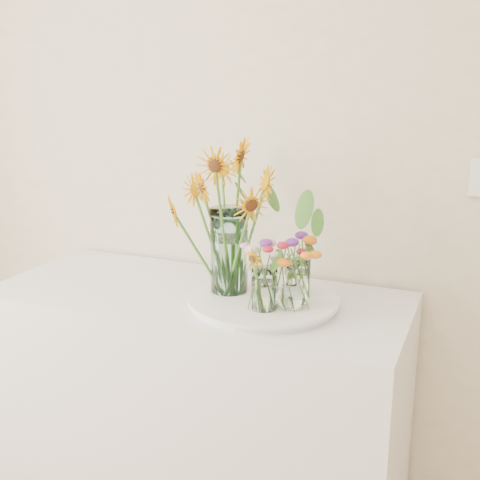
{
  "coord_description": "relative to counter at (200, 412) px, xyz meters",
  "views": [
    {
      "loc": [
        0.55,
        0.23,
        1.59
      ],
      "look_at": [
        -0.16,
        1.89,
        1.11
      ],
      "focal_mm": 45.0,
      "sensor_mm": 36.0,
      "label": 1
    }
  ],
  "objects": [
    {
      "name": "wildflower_posy_b",
      "position": [
        0.36,
        -0.08,
        0.59
      ],
      "size": [
        0.22,
        0.22,
        0.22
      ],
      "primitive_type": null,
      "color": "orange",
      "rests_on": "tray"
    },
    {
      "name": "tray",
      "position": [
        0.25,
        -0.02,
        0.46
      ],
      "size": [
        0.46,
        0.46,
        0.02
      ],
      "primitive_type": "cylinder",
      "color": "white",
      "rests_on": "counter"
    },
    {
      "name": "small_vase_a",
      "position": [
        0.29,
        -0.12,
        0.54
      ],
      "size": [
        0.1,
        0.1,
        0.13
      ],
      "primitive_type": "cylinder",
      "rotation": [
        0.0,
        0.0,
        0.3
      ],
      "color": "white",
      "rests_on": "tray"
    },
    {
      "name": "small_vase_c",
      "position": [
        0.34,
        0.04,
        0.54
      ],
      "size": [
        0.09,
        0.09,
        0.12
      ],
      "primitive_type": "cylinder",
      "rotation": [
        0.0,
        0.0,
        0.33
      ],
      "color": "white",
      "rests_on": "tray"
    },
    {
      "name": "wildflower_posy_a",
      "position": [
        0.29,
        -0.12,
        0.59
      ],
      "size": [
        0.2,
        0.2,
        0.22
      ],
      "primitive_type": null,
      "color": "orange",
      "rests_on": "tray"
    },
    {
      "name": "counter",
      "position": [
        0.0,
        0.0,
        0.0
      ],
      "size": [
        1.4,
        0.6,
        0.9
      ],
      "primitive_type": "cube",
      "color": "white",
      "rests_on": "ground_plane"
    },
    {
      "name": "wildflower_posy_c",
      "position": [
        0.34,
        0.04,
        0.58
      ],
      "size": [
        0.18,
        0.18,
        0.21
      ],
      "primitive_type": null,
      "color": "orange",
      "rests_on": "tray"
    },
    {
      "name": "small_vase_b",
      "position": [
        0.36,
        -0.08,
        0.54
      ],
      "size": [
        0.11,
        0.11,
        0.13
      ],
      "primitive_type": null,
      "rotation": [
        0.0,
        0.0,
        0.18
      ],
      "color": "white",
      "rests_on": "tray"
    },
    {
      "name": "sunflower_bouquet",
      "position": [
        0.12,
        -0.01,
        0.73
      ],
      "size": [
        0.82,
        0.82,
        0.5
      ],
      "primitive_type": null,
      "rotation": [
        0.0,
        0.0,
        -0.41
      ],
      "color": "orange",
      "rests_on": "tray"
    },
    {
      "name": "mason_jar",
      "position": [
        0.12,
        -0.01,
        0.61
      ],
      "size": [
        0.16,
        0.16,
        0.28
      ],
      "primitive_type": "cylinder",
      "rotation": [
        0.0,
        0.0,
        -0.41
      ],
      "color": "#A6DDD2",
      "rests_on": "tray"
    }
  ]
}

